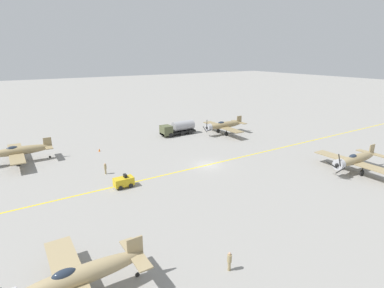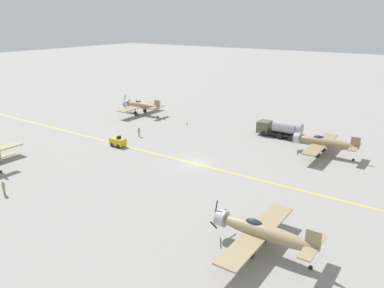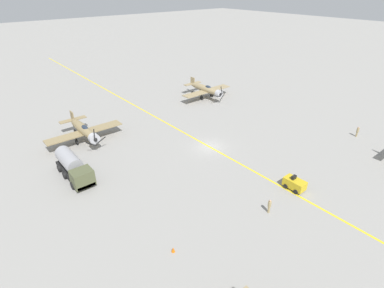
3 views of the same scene
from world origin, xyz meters
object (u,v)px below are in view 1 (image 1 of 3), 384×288
Objects in this scene: fuel_tanker at (178,128)px; airplane_near_left at (355,160)px; airplane_far_right at (18,151)px; ground_crew_inspecting at (229,261)px; airplane_near_right at (224,125)px; tow_tractor at (124,182)px; ground_crew_walking at (105,168)px; traffic_cone at (99,150)px; airplane_far_left at (76,278)px.

airplane_near_left is at bearing -160.69° from fuel_tanker.
airplane_far_right is 53.21m from airplane_near_left.
airplane_far_right is 6.89× the size of ground_crew_inspecting.
airplane_near_left is 35.32m from fuel_tanker.
airplane_near_right reaches higher than tow_tractor.
fuel_tanker reaches higher than ground_crew_walking.
airplane_far_right is 1.50× the size of fuel_tanker.
airplane_far_right is at bearing 40.39° from ground_crew_walking.
airplane_near_right is (-3.46, -39.85, -0.00)m from airplane_far_right.
fuel_tanker is 18.37m from traffic_cone.
traffic_cone is (11.39, -2.28, -0.67)m from ground_crew_walking.
traffic_cone is at bearing -97.95° from airplane_far_right.
ground_crew_walking is 26.29m from ground_crew_inspecting.
fuel_tanker is 14.55× the size of traffic_cone.
airplane_near_left is 1.00× the size of airplane_near_right.
traffic_cone is (30.82, 29.83, -1.74)m from airplane_near_left.
airplane_far_right is at bearing 31.66° from tow_tractor.
airplane_far_left is 24.49m from ground_crew_walking.
airplane_far_right is at bearing 92.80° from fuel_tanker.
ground_crew_inspecting is at bearing 107.10° from airplane_near_left.
airplane_far_left is 36.01m from traffic_cone.
airplane_near_left is 30.50m from ground_crew_inspecting.
tow_tractor is at bearing 135.05° from fuel_tanker.
airplane_far_right reaches higher than ground_crew_walking.
airplane_near_left is 34.23m from tow_tractor.
airplane_far_left is 6.91× the size of ground_crew_walking.
ground_crew_inspecting is at bearing -117.44° from airplane_far_left.
airplane_far_right is 40.00m from airplane_near_right.
traffic_cone is (37.57, 0.11, -0.68)m from ground_crew_inspecting.
airplane_near_right reaches higher than airplane_far_left.
airplane_far_left is 19.51m from tow_tractor.
tow_tractor reaches higher than ground_crew_walking.
fuel_tanker is at bearing -82.15° from traffic_cone.
ground_crew_inspecting is 37.58m from traffic_cone.
tow_tractor reaches higher than ground_crew_inspecting.
ground_crew_inspecting is (-40.08, 18.04, -0.56)m from fuel_tanker.
traffic_cone is at bearing 48.37° from airplane_near_left.
airplane_near_right reaches higher than airplane_far_right.
fuel_tanker is at bearing 23.61° from airplane_near_left.
ground_crew_inspecting is 3.17× the size of traffic_cone.
ground_crew_walking is (-13.90, 20.44, -0.56)m from fuel_tanker.
airplane_near_left is at bearing -113.37° from tow_tractor.
airplane_far_right is at bearing 57.58° from airplane_near_left.
airplane_near_left is 37.55m from ground_crew_walking.
airplane_near_left is 6.89× the size of ground_crew_inspecting.
airplane_near_left is at bearing -121.17° from ground_crew_walking.
airplane_far_left is (-31.71, 38.23, 0.00)m from airplane_near_right.
tow_tractor is at bearing 70.93° from airplane_near_left.
traffic_cone is at bearing 0.17° from ground_crew_inspecting.
ground_crew_inspecting is at bearing 151.50° from airplane_near_right.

